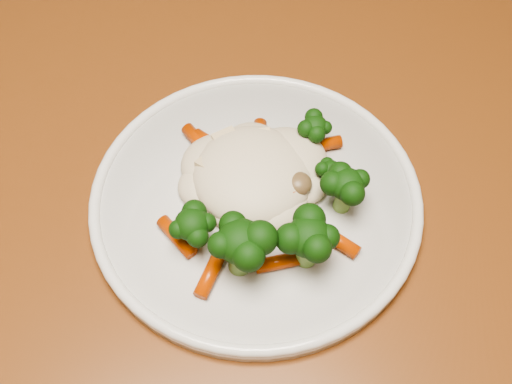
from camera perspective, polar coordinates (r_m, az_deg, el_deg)
dining_table at (r=0.62m, az=1.62°, el=-12.22°), size 1.44×1.22×0.75m
plate at (r=0.56m, az=0.00°, el=-0.77°), size 0.29×0.29×0.01m
meal at (r=0.53m, az=0.67°, el=-0.05°), size 0.18×0.18×0.05m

